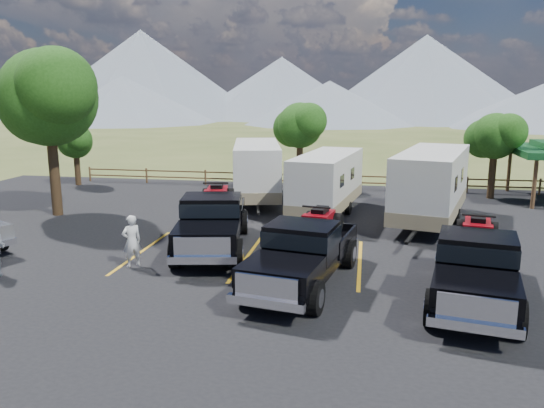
% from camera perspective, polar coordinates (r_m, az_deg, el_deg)
% --- Properties ---
extents(ground, '(320.00, 320.00, 0.00)m').
position_cam_1_polar(ground, '(15.08, 1.41, -10.82)').
color(ground, '#425323').
rests_on(ground, ground).
extents(asphalt_lot, '(44.00, 34.00, 0.04)m').
position_cam_1_polar(asphalt_lot, '(17.85, 2.89, -7.09)').
color(asphalt_lot, black).
rests_on(asphalt_lot, ground).
extents(stall_lines, '(12.12, 5.50, 0.01)m').
position_cam_1_polar(stall_lines, '(18.78, 3.28, -6.04)').
color(stall_lines, gold).
rests_on(stall_lines, asphalt_lot).
extents(tree_big_nw, '(5.54, 5.18, 7.84)m').
position_cam_1_polar(tree_big_nw, '(27.07, -23.00, 10.49)').
color(tree_big_nw, '#2E2112').
rests_on(tree_big_nw, ground).
extents(tree_ne_a, '(3.11, 2.92, 4.76)m').
position_cam_1_polar(tree_ne_a, '(31.62, 22.84, 6.72)').
color(tree_ne_a, '#2E2112').
rests_on(tree_ne_a, ground).
extents(tree_north, '(3.46, 3.24, 5.25)m').
position_cam_1_polar(tree_north, '(33.08, 2.99, 8.43)').
color(tree_north, '#2E2112').
rests_on(tree_north, ground).
extents(tree_nw_small, '(2.59, 2.43, 3.85)m').
position_cam_1_polar(tree_nw_small, '(35.82, -20.42, 6.28)').
color(tree_nw_small, '#2E2112').
rests_on(tree_nw_small, ground).
extents(rail_fence, '(36.12, 0.12, 1.00)m').
position_cam_1_polar(rail_fence, '(32.67, 9.85, 2.53)').
color(rail_fence, brown).
rests_on(rail_fence, ground).
extents(mountain_range, '(209.00, 71.00, 20.00)m').
position_cam_1_polar(mountain_range, '(120.14, 5.61, 12.81)').
color(mountain_range, gray).
rests_on(mountain_range, ground).
extents(rig_left, '(3.43, 7.18, 2.30)m').
position_cam_1_polar(rig_left, '(20.07, -6.37, -1.65)').
color(rig_left, black).
rests_on(rig_left, asphalt_lot).
extents(rig_center, '(3.20, 6.77, 2.17)m').
position_cam_1_polar(rig_center, '(16.33, 3.49, -4.98)').
color(rig_center, black).
rests_on(rig_center, asphalt_lot).
extents(rig_right, '(3.26, 6.86, 2.20)m').
position_cam_1_polar(rig_right, '(16.06, 21.08, -6.03)').
color(rig_right, black).
rests_on(rig_right, asphalt_lot).
extents(trailer_left, '(3.84, 9.03, 3.13)m').
position_cam_1_polar(trailer_left, '(28.64, -1.65, 3.57)').
color(trailer_left, white).
rests_on(trailer_left, asphalt_lot).
extents(trailer_center, '(3.28, 8.48, 2.93)m').
position_cam_1_polar(trailer_center, '(25.58, 5.93, 2.27)').
color(trailer_center, white).
rests_on(trailer_center, asphalt_lot).
extents(trailer_right, '(4.26, 9.40, 3.27)m').
position_cam_1_polar(trailer_right, '(24.72, 16.76, 1.90)').
color(trailer_right, white).
rests_on(trailer_right, asphalt_lot).
extents(person_a, '(0.76, 0.76, 1.79)m').
position_cam_1_polar(person_a, '(18.46, -14.85, -3.87)').
color(person_a, silver).
rests_on(person_a, asphalt_lot).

